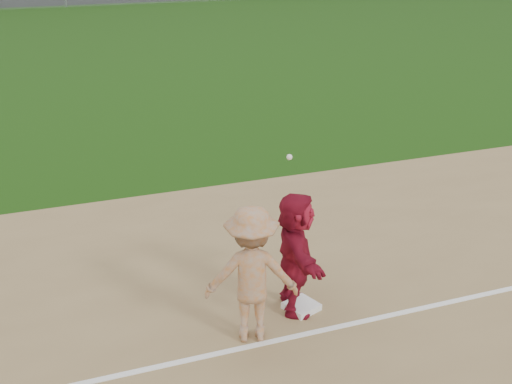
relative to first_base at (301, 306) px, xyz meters
name	(u,v)px	position (x,y,z in m)	size (l,w,h in m)	color
ground	(289,305)	(-0.12, 0.19, -0.07)	(160.00, 160.00, 0.00)	#183F0C
foul_line	(311,333)	(-0.12, -0.61, -0.04)	(60.00, 0.10, 0.01)	white
first_base	(301,306)	(0.00, 0.00, 0.00)	(0.44, 0.44, 0.10)	white
base_runner	(295,253)	(-0.09, 0.08, 0.90)	(1.75, 0.56, 1.89)	maroon
first_base_play	(252,275)	(-0.94, -0.38, 0.95)	(1.45, 1.08, 2.60)	#959497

